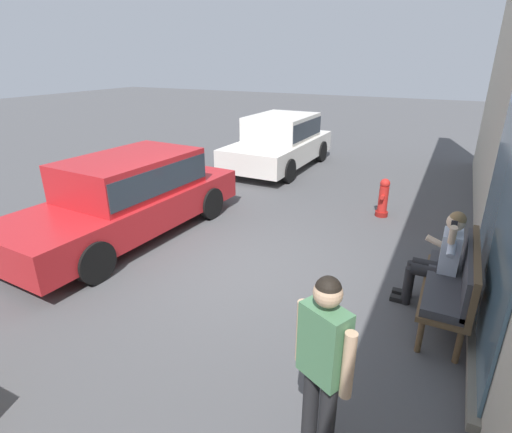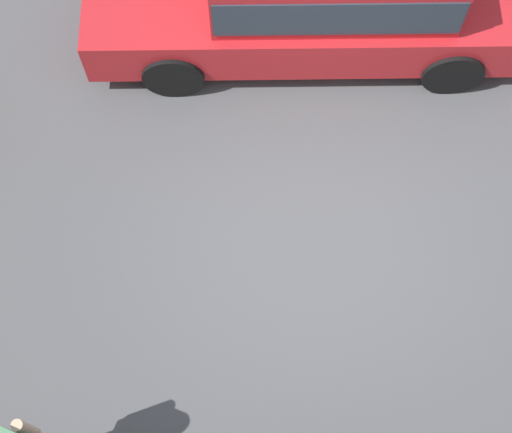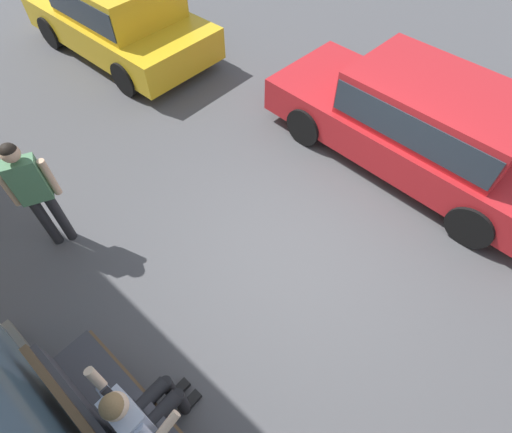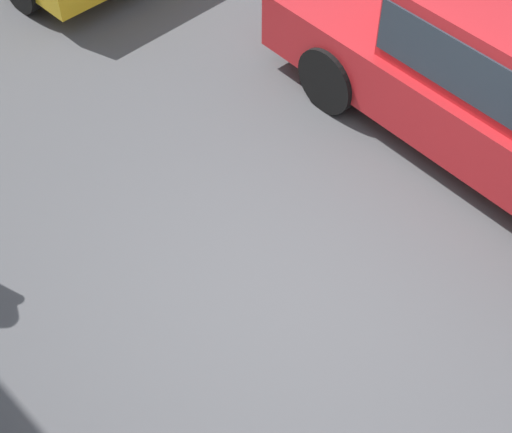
% 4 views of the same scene
% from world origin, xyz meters
% --- Properties ---
extents(ground_plane, '(60.00, 60.00, 0.00)m').
position_xyz_m(ground_plane, '(0.00, 0.00, 0.00)').
color(ground_plane, '#4C4C4F').
extents(bench, '(1.66, 0.55, 1.04)m').
position_xyz_m(bench, '(0.06, 2.90, 0.61)').
color(bench, brown).
rests_on(bench, ground_plane).
extents(person_on_phone, '(0.73, 0.74, 1.37)m').
position_xyz_m(person_on_phone, '(-0.22, 2.67, 0.73)').
color(person_on_phone, black).
rests_on(person_on_phone, ground_plane).
extents(parked_car_mid, '(4.74, 2.01, 1.47)m').
position_xyz_m(parked_car_mid, '(-0.24, -2.55, 0.80)').
color(parked_car_mid, red).
rests_on(parked_car_mid, ground_plane).
extents(parked_car_far, '(4.15, 2.00, 1.53)m').
position_xyz_m(parked_car_far, '(5.86, -1.59, 0.83)').
color(parked_car_far, gold).
rests_on(parked_car_far, ground_plane).
extents(pedestrian_standing, '(0.34, 0.50, 1.73)m').
position_xyz_m(pedestrian_standing, '(2.57, 1.99, 1.02)').
color(pedestrian_standing, '#232326').
rests_on(pedestrian_standing, ground_plane).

